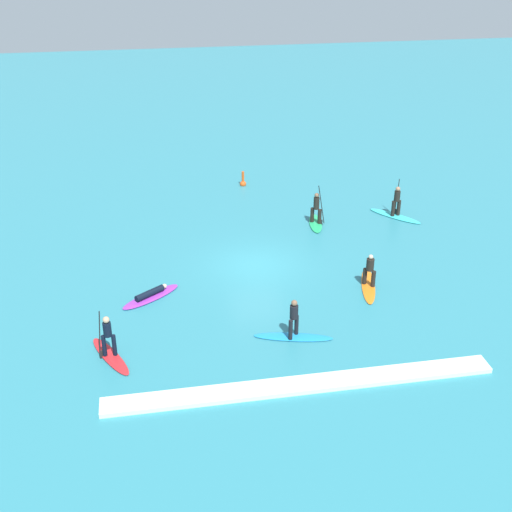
% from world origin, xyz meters
% --- Properties ---
extents(ground_plane, '(120.00, 120.00, 0.00)m').
position_xyz_m(ground_plane, '(0.00, 0.00, 0.00)').
color(ground_plane, teal).
rests_on(ground_plane, ground).
extents(surfer_on_blue_board, '(3.21, 1.35, 1.74)m').
position_xyz_m(surfer_on_blue_board, '(0.38, -6.28, 0.47)').
color(surfer_on_blue_board, '#1E8CD1').
rests_on(surfer_on_blue_board, ground_plane).
extents(surfer_on_orange_board, '(1.48, 3.33, 1.60)m').
position_xyz_m(surfer_on_orange_board, '(4.66, -2.87, 0.43)').
color(surfer_on_orange_board, orange).
rests_on(surfer_on_orange_board, ground_plane).
extents(surfer_on_green_board, '(1.08, 2.53, 2.30)m').
position_xyz_m(surfer_on_green_board, '(4.04, 4.10, 0.47)').
color(surfer_on_green_board, '#23B266').
rests_on(surfer_on_green_board, ground_plane).
extents(surfer_on_red_board, '(1.80, 2.87, 2.04)m').
position_xyz_m(surfer_on_red_board, '(-6.75, -6.32, 0.46)').
color(surfer_on_red_board, red).
rests_on(surfer_on_red_board, ground_plane).
extents(surfer_on_teal_board, '(2.54, 2.89, 2.12)m').
position_xyz_m(surfer_on_teal_board, '(8.67, 4.31, 0.45)').
color(surfer_on_teal_board, '#33C6CC').
rests_on(surfer_on_teal_board, ground_plane).
extents(surfer_on_purple_board, '(2.86, 2.34, 0.39)m').
position_xyz_m(surfer_on_purple_board, '(-5.08, -2.16, 0.12)').
color(surfer_on_purple_board, purple).
rests_on(surfer_on_purple_board, ground_plane).
extents(marker_buoy, '(0.40, 0.40, 1.01)m').
position_xyz_m(marker_buoy, '(1.06, 10.54, 0.20)').
color(marker_buoy, '#E55119').
rests_on(marker_buoy, ground_plane).
extents(wave_crest, '(14.11, 0.90, 0.18)m').
position_xyz_m(wave_crest, '(0.00, -9.33, 0.09)').
color(wave_crest, white).
rests_on(wave_crest, ground_plane).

